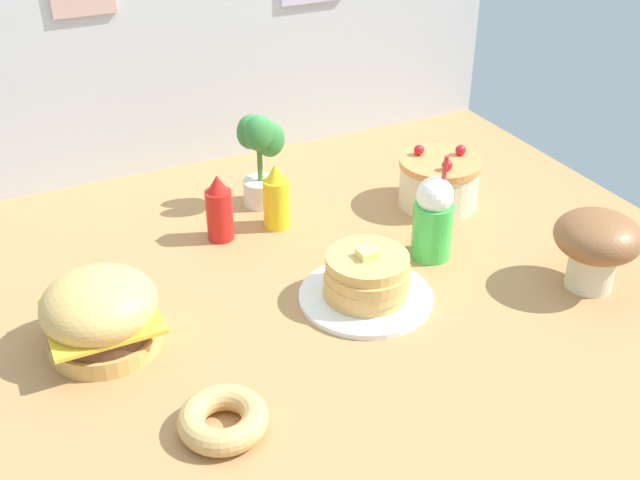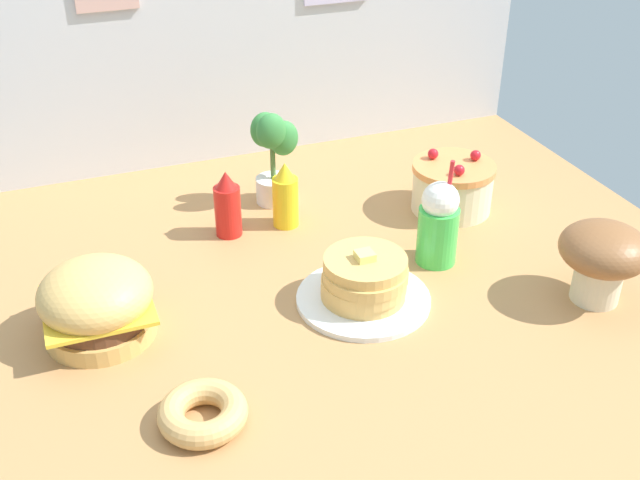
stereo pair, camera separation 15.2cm
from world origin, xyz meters
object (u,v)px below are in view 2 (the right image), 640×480
(mushroom_stool, at_px, (603,255))
(mustard_bottle, at_px, (285,197))
(potted_plant, at_px, (273,154))
(layer_cake, at_px, (452,186))
(pancake_stack, at_px, (364,283))
(cream_soda_cup, at_px, (438,223))
(ketchup_bottle, at_px, (228,206))
(donut_pink_glaze, at_px, (203,412))
(burger, at_px, (97,303))

(mushroom_stool, bearing_deg, mustard_bottle, 133.82)
(potted_plant, bearing_deg, layer_cake, -25.90)
(potted_plant, bearing_deg, pancake_stack, -85.57)
(cream_soda_cup, relative_size, potted_plant, 0.98)
(ketchup_bottle, xyz_separation_m, donut_pink_glaze, (-0.27, -0.78, -0.07))
(donut_pink_glaze, xyz_separation_m, potted_plant, (0.47, 0.93, 0.14))
(mustard_bottle, bearing_deg, potted_plant, 84.19)
(mustard_bottle, distance_m, mushroom_stool, 0.95)
(donut_pink_glaze, distance_m, mushroom_stool, 1.12)
(burger, bearing_deg, potted_plant, 39.57)
(donut_pink_glaze, height_order, mushroom_stool, mushroom_stool)
(burger, relative_size, ketchup_bottle, 1.33)
(mustard_bottle, bearing_deg, pancake_stack, -82.14)
(burger, distance_m, mustard_bottle, 0.72)
(layer_cake, xyz_separation_m, donut_pink_glaze, (-0.99, -0.67, -0.05))
(cream_soda_cup, xyz_separation_m, mushroom_stool, (0.31, -0.33, 0.01))
(ketchup_bottle, relative_size, mustard_bottle, 1.00)
(pancake_stack, relative_size, donut_pink_glaze, 1.83)
(donut_pink_glaze, bearing_deg, cream_soda_cup, 27.33)
(mustard_bottle, xyz_separation_m, mushroom_stool, (0.66, -0.68, 0.04))
(layer_cake, relative_size, ketchup_bottle, 1.25)
(potted_plant, height_order, mushroom_stool, potted_plant)
(mushroom_stool, bearing_deg, burger, 165.90)
(donut_pink_glaze, bearing_deg, mushroom_stool, 4.39)
(cream_soda_cup, distance_m, potted_plant, 0.62)
(ketchup_bottle, bearing_deg, mustard_bottle, -2.21)
(ketchup_bottle, xyz_separation_m, cream_soda_cup, (0.53, -0.37, 0.03))
(pancake_stack, height_order, cream_soda_cup, cream_soda_cup)
(layer_cake, bearing_deg, burger, -166.93)
(cream_soda_cup, xyz_separation_m, donut_pink_glaze, (-0.80, -0.41, -0.09))
(burger, xyz_separation_m, potted_plant, (0.63, 0.52, 0.08))
(burger, bearing_deg, mushroom_stool, -14.10)
(mustard_bottle, bearing_deg, ketchup_bottle, 177.79)
(pancake_stack, height_order, mushroom_stool, mushroom_stool)
(potted_plant, bearing_deg, mushroom_stool, -52.81)
(layer_cake, distance_m, cream_soda_cup, 0.33)
(donut_pink_glaze, bearing_deg, layer_cake, 34.22)
(ketchup_bottle, xyz_separation_m, potted_plant, (0.20, 0.15, 0.08))
(mushroom_stool, bearing_deg, layer_cake, 101.10)
(layer_cake, height_order, mushroom_stool, mushroom_stool)
(cream_soda_cup, relative_size, donut_pink_glaze, 1.61)
(layer_cake, relative_size, donut_pink_glaze, 1.34)
(cream_soda_cup, distance_m, mushroom_stool, 0.45)
(potted_plant, bearing_deg, burger, -140.43)
(burger, xyz_separation_m, donut_pink_glaze, (0.17, -0.41, -0.07))
(layer_cake, bearing_deg, ketchup_bottle, 171.96)
(burger, bearing_deg, ketchup_bottle, 40.37)
(mustard_bottle, height_order, potted_plant, potted_plant)
(mustard_bottle, bearing_deg, burger, -149.48)
(cream_soda_cup, xyz_separation_m, potted_plant, (-0.33, 0.52, 0.05))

